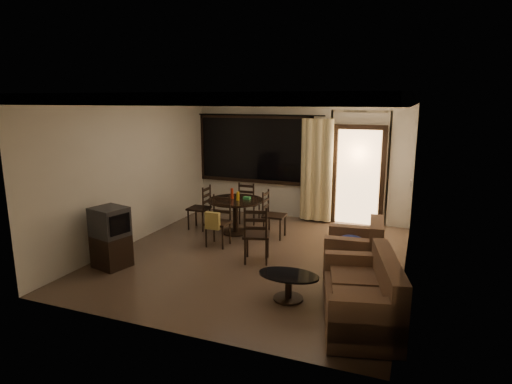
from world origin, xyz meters
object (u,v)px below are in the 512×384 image
at_px(armchair, 357,252).
at_px(dining_chair_east, 274,224).
at_px(dining_chair_south, 218,230).
at_px(dining_chair_north, 249,211).
at_px(tv_cabinet, 111,237).
at_px(dining_chair_west, 200,216).
at_px(side_chair, 257,245).
at_px(sofa, 365,298).
at_px(coffee_table, 288,283).
at_px(dining_table, 236,207).

bearing_deg(armchair, dining_chair_east, 139.50).
relative_size(dining_chair_south, dining_chair_north, 1.00).
bearing_deg(tv_cabinet, dining_chair_west, 96.05).
xyz_separation_m(dining_chair_west, tv_cabinet, (-0.33, -2.42, 0.23)).
xyz_separation_m(dining_chair_west, side_chair, (1.83, -1.34, 0.01)).
height_order(tv_cabinet, armchair, tv_cabinet).
height_order(sofa, coffee_table, sofa).
xyz_separation_m(armchair, coffee_table, (-0.75, -1.28, -0.11)).
height_order(dining_table, coffee_table, dining_table).
relative_size(dining_chair_south, tv_cabinet, 0.94).
distance_m(dining_chair_west, tv_cabinet, 2.45).
bearing_deg(dining_table, dining_chair_south, -89.09).
height_order(dining_table, dining_chair_south, dining_chair_south).
xyz_separation_m(dining_chair_west, dining_chair_north, (0.82, 0.80, 0.00)).
height_order(dining_chair_east, coffee_table, dining_chair_east).
xyz_separation_m(dining_table, side_chair, (0.99, -1.35, -0.27)).
xyz_separation_m(dining_chair_south, dining_chair_north, (-0.03, 1.64, -0.02)).
bearing_deg(dining_chair_west, dining_chair_north, 133.24).
xyz_separation_m(dining_chair_south, side_chair, (0.98, -0.50, -0.01)).
relative_size(dining_table, armchair, 1.21).
bearing_deg(dining_chair_east, sofa, -143.62).
bearing_deg(dining_chair_north, dining_chair_east, 136.76).
bearing_deg(tv_cabinet, sofa, 8.69).
xyz_separation_m(coffee_table, side_chair, (-0.93, 1.17, 0.05)).
distance_m(dining_table, dining_chair_south, 0.90).
relative_size(coffee_table, side_chair, 0.85).
bearing_deg(dining_chair_north, armchair, 141.81).
relative_size(dining_chair_east, dining_chair_south, 1.00).
relative_size(sofa, side_chair, 1.73).
distance_m(dining_chair_west, coffee_table, 3.73).
distance_m(dining_chair_south, tv_cabinet, 1.98).
bearing_deg(side_chair, coffee_table, 112.33).
xyz_separation_m(dining_chair_east, dining_chair_north, (-0.85, 0.77, 0.00)).
bearing_deg(dining_chair_south, dining_table, 89.88).
distance_m(dining_chair_west, sofa, 4.74).
height_order(sofa, armchair, armchair).
height_order(dining_chair_east, dining_chair_south, same).
bearing_deg(dining_chair_north, coffee_table, 119.32).
relative_size(dining_chair_south, side_chair, 0.95).
distance_m(dining_chair_south, dining_chair_north, 1.64).
height_order(armchair, coffee_table, armchair).
relative_size(dining_table, tv_cabinet, 1.13).
bearing_deg(dining_chair_south, side_chair, -27.89).
distance_m(dining_chair_west, armchair, 3.72).
height_order(dining_table, dining_chair_north, dining_chair_north).
relative_size(dining_chair_north, tv_cabinet, 0.94).
relative_size(dining_table, dining_chair_south, 1.20).
xyz_separation_m(dining_chair_east, tv_cabinet, (-2.00, -2.45, 0.23)).
xyz_separation_m(dining_table, coffee_table, (1.92, -2.53, -0.32)).
xyz_separation_m(dining_chair_north, armchair, (2.69, -2.04, 0.08)).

